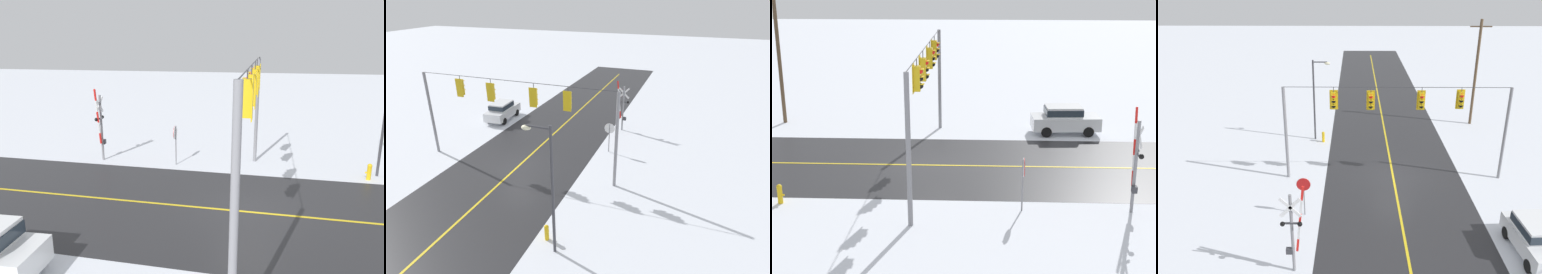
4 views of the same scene
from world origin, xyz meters
TOP-DOWN VIEW (x-y plane):
  - ground_plane at (0.00, 0.00)m, footprint 160.00×160.00m
  - road_asphalt at (0.00, 6.00)m, footprint 9.00×80.00m
  - lane_centre_line at (0.00, 6.00)m, footprint 0.14×72.00m
  - signal_span at (-0.00, -0.01)m, footprint 14.20×0.47m
  - stop_sign at (-5.39, -4.54)m, footprint 0.80×0.09m
  - railroad_crossing at (-5.30, -9.14)m, footprint 1.12×0.31m
  - parked_car_white at (6.10, -7.74)m, footprint 2.00×4.28m
  - streetlamp_near at (-5.59, 6.57)m, footprint 1.39×0.28m
  - fire_hydrant at (-5.10, 5.97)m, footprint 0.24×0.31m
  - utility_pole at (7.82, 10.33)m, footprint 1.80×0.24m

SIDE VIEW (x-z plane):
  - ground_plane at x=0.00m, z-range 0.00..0.00m
  - road_asphalt at x=0.00m, z-range 0.00..0.01m
  - lane_centre_line at x=0.00m, z-range 0.01..0.01m
  - fire_hydrant at x=-5.10m, z-range 0.03..0.91m
  - parked_car_white at x=6.10m, z-range 0.08..1.82m
  - stop_sign at x=-5.39m, z-range 0.54..2.89m
  - railroad_crossing at x=-5.30m, z-range 0.04..4.46m
  - streetlamp_near at x=-5.59m, z-range 0.67..7.17m
  - signal_span at x=0.00m, z-range 1.32..7.53m
  - utility_pole at x=7.82m, z-range 0.13..9.26m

